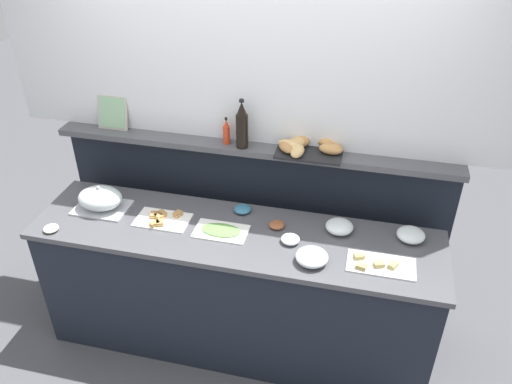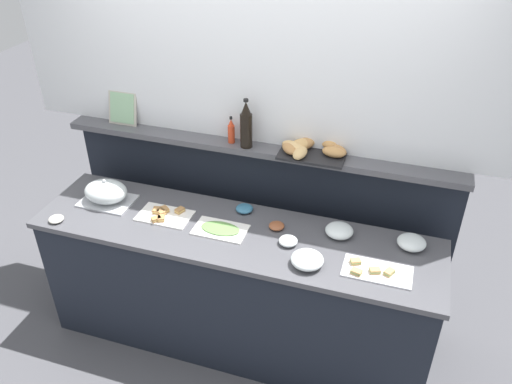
{
  "view_description": "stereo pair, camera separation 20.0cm",
  "coord_description": "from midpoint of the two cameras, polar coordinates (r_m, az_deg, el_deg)",
  "views": [
    {
      "loc": [
        0.7,
        -2.38,
        2.83
      ],
      "look_at": [
        0.11,
        0.1,
        1.18
      ],
      "focal_mm": 36.38,
      "sensor_mm": 36.0,
      "label": 1
    },
    {
      "loc": [
        0.89,
        -2.32,
        2.83
      ],
      "look_at": [
        0.11,
        0.1,
        1.18
      ],
      "focal_mm": 36.38,
      "sensor_mm": 36.0,
      "label": 2
    }
  ],
  "objects": [
    {
      "name": "condiment_bowl_dark",
      "position": [
        3.15,
        4.11,
        -3.77
      ],
      "size": [
        0.1,
        0.1,
        0.03
      ],
      "primitive_type": "ellipsoid",
      "color": "brown",
      "rests_on": "buffet_counter"
    },
    {
      "name": "sandwich_platter_side",
      "position": [
        2.93,
        14.91,
        -8.42
      ],
      "size": [
        0.37,
        0.19,
        0.04
      ],
      "color": "silver",
      "rests_on": "buffet_counter"
    },
    {
      "name": "upper_wall_panel",
      "position": [
        3.1,
        2.41,
        16.54
      ],
      "size": [
        3.19,
        0.08,
        1.29
      ],
      "primitive_type": "cube",
      "color": "silver",
      "rests_on": "back_ledge_unit"
    },
    {
      "name": "buffet_counter",
      "position": [
        3.42,
        -0.58,
        -10.62
      ],
      "size": [
        2.49,
        0.63,
        0.93
      ],
      "color": "black",
      "rests_on": "ground_plane"
    },
    {
      "name": "wine_bottle_dark",
      "position": [
        3.18,
        0.73,
        7.28
      ],
      "size": [
        0.08,
        0.08,
        0.32
      ],
      "color": "black",
      "rests_on": "back_ledge_unit"
    },
    {
      "name": "bread_basket",
      "position": [
        3.17,
        7.82,
        4.72
      ],
      "size": [
        0.43,
        0.31,
        0.08
      ],
      "color": "black",
      "rests_on": "back_ledge_unit"
    },
    {
      "name": "sandwich_platter_rear",
      "position": [
        3.27,
        -8.33,
        -2.54
      ],
      "size": [
        0.33,
        0.21,
        0.04
      ],
      "color": "white",
      "rests_on": "buffet_counter"
    },
    {
      "name": "glass_bowl_medium",
      "position": [
        2.89,
        7.65,
        -7.48
      ],
      "size": [
        0.18,
        0.18,
        0.07
      ],
      "color": "silver",
      "rests_on": "buffet_counter"
    },
    {
      "name": "glass_bowl_small",
      "position": [
        3.03,
        5.46,
        -5.44
      ],
      "size": [
        0.11,
        0.11,
        0.04
      ],
      "color": "silver",
      "rests_on": "buffet_counter"
    },
    {
      "name": "glass_bowl_extra",
      "position": [
        3.13,
        10.96,
        -4.27
      ],
      "size": [
        0.17,
        0.17,
        0.07
      ],
      "color": "silver",
      "rests_on": "buffet_counter"
    },
    {
      "name": "glass_bowl_large",
      "position": [
        3.15,
        18.5,
        -5.35
      ],
      "size": [
        0.17,
        0.17,
        0.07
      ],
      "color": "silver",
      "rests_on": "buffet_counter"
    },
    {
      "name": "serving_cloche",
      "position": [
        3.45,
        -14.58,
        -0.07
      ],
      "size": [
        0.34,
        0.24,
        0.17
      ],
      "color": "#B7BABF",
      "rests_on": "buffet_counter"
    },
    {
      "name": "framed_picture",
      "position": [
        3.59,
        -12.91,
        8.98
      ],
      "size": [
        0.21,
        0.07,
        0.23
      ],
      "color": "#B2AD9E",
      "rests_on": "back_ledge_unit"
    },
    {
      "name": "condiment_bowl_cream",
      "position": [
        3.28,
        0.46,
        -1.87
      ],
      "size": [
        0.11,
        0.11,
        0.04
      ],
      "primitive_type": "ellipsoid",
      "color": "teal",
      "rests_on": "buffet_counter"
    },
    {
      "name": "hot_sauce_bottle",
      "position": [
        3.26,
        -0.97,
        6.67
      ],
      "size": [
        0.04,
        0.04,
        0.18
      ],
      "color": "red",
      "rests_on": "back_ledge_unit"
    },
    {
      "name": "ground_plane",
      "position": [
        4.16,
        2.11,
        -9.87
      ],
      "size": [
        12.0,
        12.0,
        0.0
      ],
      "primitive_type": "plane",
      "color": "#4C4C51"
    },
    {
      "name": "cold_cuts_platter",
      "position": [
        3.12,
        -2.1,
        -4.15
      ],
      "size": [
        0.32,
        0.19,
        0.02
      ],
      "color": "white",
      "rests_on": "buffet_counter"
    },
    {
      "name": "condiment_bowl_red",
      "position": [
        3.39,
        -19.56,
        -2.85
      ],
      "size": [
        0.09,
        0.09,
        0.03
      ],
      "primitive_type": "ellipsoid",
      "color": "silver",
      "rests_on": "buffet_counter"
    },
    {
      "name": "back_ledge_unit",
      "position": [
        3.64,
        1.85,
        -3.06
      ],
      "size": [
        2.59,
        0.22,
        1.31
      ],
      "color": "black",
      "rests_on": "ground_plane"
    }
  ]
}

